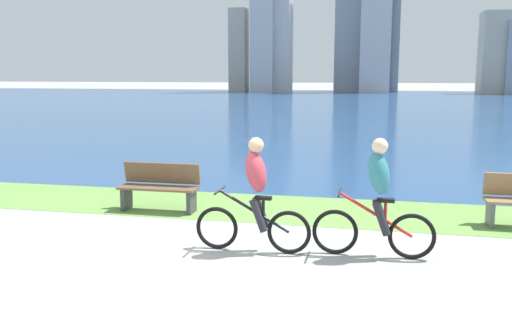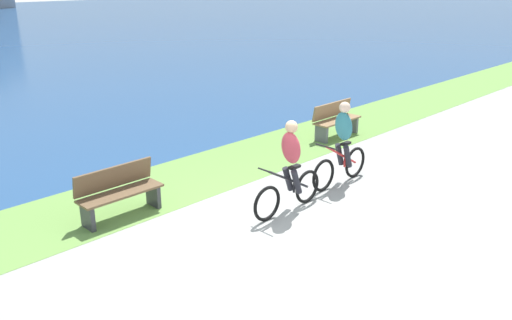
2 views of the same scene
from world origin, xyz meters
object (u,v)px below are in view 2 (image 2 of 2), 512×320
cyclist_trailing (342,144)px  bench_far_along_path (336,120)px  bench_near_path (119,192)px  cyclist_lead (290,167)px

cyclist_trailing → bench_far_along_path: 3.31m
bench_near_path → bench_far_along_path: same height
bench_near_path → bench_far_along_path: (6.54, 0.25, 0.00)m
bench_near_path → bench_far_along_path: bearing=2.2°
cyclist_trailing → bench_far_along_path: size_ratio=1.14×
cyclist_lead → cyclist_trailing: size_ratio=1.00×
cyclist_lead → bench_near_path: (-2.27, 1.95, -0.38)m
cyclist_trailing → bench_near_path: cyclist_trailing is taller
bench_far_along_path → cyclist_trailing: bearing=-141.2°
cyclist_lead → cyclist_trailing: bearing=4.4°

